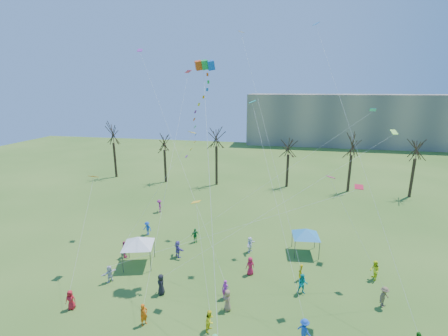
% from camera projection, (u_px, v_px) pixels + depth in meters
% --- Properties ---
extents(distant_building, '(60.00, 14.00, 15.00)m').
position_uv_depth(distant_building, '(349.00, 120.00, 93.51)').
color(distant_building, gray).
rests_on(distant_building, ground).
extents(bare_tree_row, '(66.52, 7.03, 10.94)m').
position_uv_depth(bare_tree_row, '(261.00, 147.00, 53.29)').
color(bare_tree_row, black).
rests_on(bare_tree_row, ground).
extents(big_box_kite, '(2.80, 6.53, 19.95)m').
position_uv_depth(big_box_kite, '(201.00, 118.00, 26.35)').
color(big_box_kite, '#E54610').
rests_on(big_box_kite, ground).
extents(canopy_tent_white, '(3.83, 3.83, 2.98)m').
position_uv_depth(canopy_tent_white, '(138.00, 241.00, 30.24)').
color(canopy_tent_white, '#3F3F44').
rests_on(canopy_tent_white, ground).
extents(canopy_tent_blue, '(3.72, 3.72, 2.80)m').
position_uv_depth(canopy_tent_blue, '(306.00, 232.00, 32.40)').
color(canopy_tent_blue, '#3F3F44').
rests_on(canopy_tent_blue, ground).
extents(festival_crowd, '(27.04, 21.48, 1.84)m').
position_uv_depth(festival_crowd, '(222.00, 266.00, 28.98)').
color(festival_crowd, red).
rests_on(festival_crowd, ground).
extents(small_kites_aloft, '(26.92, 18.33, 31.73)m').
position_uv_depth(small_kites_aloft, '(245.00, 129.00, 28.70)').
color(small_kites_aloft, '#F35C0C').
rests_on(small_kites_aloft, ground).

